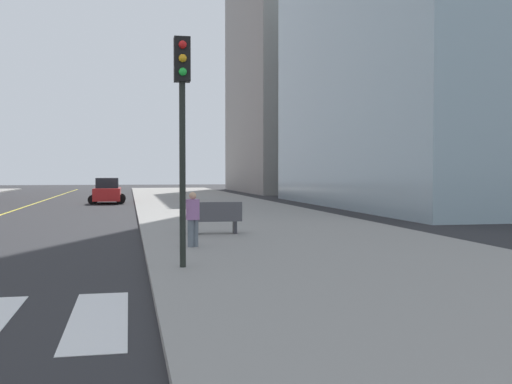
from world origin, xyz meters
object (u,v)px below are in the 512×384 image
object	(u,v)px
car_red_third	(107,192)
pedestrian_waiting_east	(193,217)
traffic_light_near_corner	(182,107)
park_bench	(216,218)

from	to	relation	value
car_red_third	pedestrian_waiting_east	distance (m)	29.00
car_red_third	pedestrian_waiting_east	size ratio (longest dim) A/B	2.67
pedestrian_waiting_east	traffic_light_near_corner	bearing A→B (deg)	47.11
car_red_third	traffic_light_near_corner	world-z (taller)	traffic_light_near_corner
traffic_light_near_corner	pedestrian_waiting_east	world-z (taller)	traffic_light_near_corner
car_red_third	traffic_light_near_corner	bearing A→B (deg)	95.23
car_red_third	park_bench	distance (m)	25.67
traffic_light_near_corner	car_red_third	bearing A→B (deg)	-85.19
car_red_third	traffic_light_near_corner	distance (m)	32.80
pedestrian_waiting_east	car_red_third	bearing A→B (deg)	-116.97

